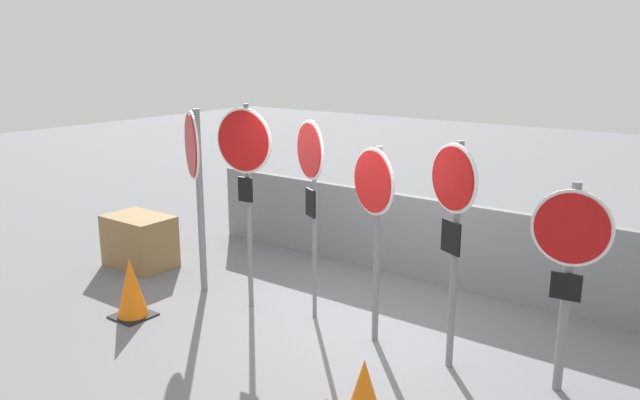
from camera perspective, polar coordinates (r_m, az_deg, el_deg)
The scene contains 11 objects.
ground_plane at distance 7.49m, azimuth 3.41°, elevation -11.39°, with size 40.00×40.00×0.00m, color slate.
fence_back at distance 8.74m, azimuth 9.92°, elevation -3.67°, with size 7.59×0.12×1.18m.
stop_sign_0 at distance 8.16m, azimuth -11.38°, elevation 3.03°, with size 0.75×0.49×2.43m.
stop_sign_1 at distance 7.49m, azimuth -6.88°, elevation 3.60°, with size 0.78×0.16×2.54m.
stop_sign_2 at distance 7.12m, azimuth -0.84°, elevation 2.77°, with size 0.61×0.35×2.39m.
stop_sign_3 at distance 6.60m, azimuth 4.98°, elevation -0.26°, with size 0.66×0.32×2.19m.
stop_sign_4 at distance 6.13m, azimuth 12.11°, elevation -0.92°, with size 0.61×0.33×2.33m.
stop_sign_5 at distance 6.06m, azimuth 21.84°, elevation -4.73°, with size 0.70×0.18×2.03m.
traffic_cone_0 at distance 7.90m, azimuth -16.88°, elevation -7.71°, with size 0.45×0.45×0.74m.
traffic_cone_1 at distance 5.72m, azimuth 4.05°, elevation -16.83°, with size 0.38×0.38×0.55m.
storage_crate at distance 9.65m, azimuth -16.16°, elevation -3.63°, with size 1.00×0.67×0.77m.
Camera 1 is at (3.66, -5.70, 3.19)m, focal length 35.00 mm.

